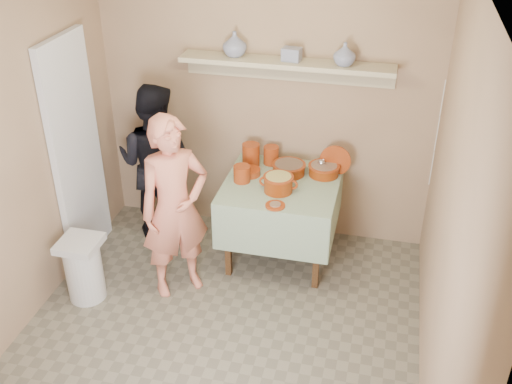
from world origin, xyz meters
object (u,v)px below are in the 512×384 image
(person_cook, at_px, (175,208))
(person_helper, at_px, (156,162))
(serving_table, at_px, (281,194))
(cazuela_rice, at_px, (278,182))
(trash_bin, at_px, (84,269))

(person_cook, xyz_separation_m, person_helper, (-0.47, 0.76, -0.03))
(person_helper, distance_m, serving_table, 1.21)
(person_helper, bearing_deg, cazuela_rice, 169.96)
(cazuela_rice, relative_size, trash_bin, 0.59)
(person_helper, bearing_deg, person_cook, 124.44)
(serving_table, relative_size, cazuela_rice, 2.95)
(person_cook, xyz_separation_m, trash_bin, (-0.71, -0.30, -0.50))
(serving_table, distance_m, trash_bin, 1.76)
(person_cook, xyz_separation_m, cazuela_rice, (0.73, 0.49, 0.07))
(person_cook, relative_size, trash_bin, 2.78)
(person_helper, bearing_deg, serving_table, 177.12)
(person_helper, distance_m, cazuela_rice, 1.24)
(person_cook, height_order, cazuela_rice, person_cook)
(person_helper, distance_m, trash_bin, 1.19)
(person_cook, distance_m, serving_table, 0.98)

